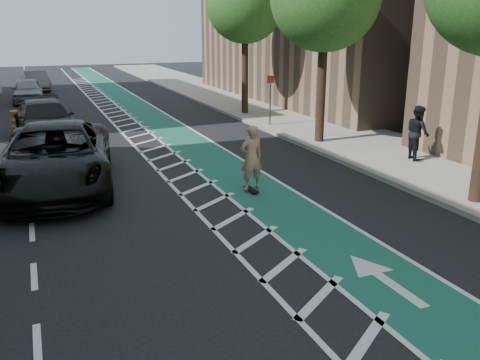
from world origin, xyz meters
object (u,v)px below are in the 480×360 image
skateboarder (251,158)px  suv_far (45,120)px  suv_near (55,157)px  barrel_a (4,192)px

skateboarder → suv_far: skateboarder is taller
suv_near → barrel_a: 1.97m
suv_near → suv_far: bearing=97.4°
suv_near → barrel_a: suv_near is taller
suv_near → suv_far: size_ratio=1.24×
suv_far → barrel_a: bearing=-104.3°
skateboarder → suv_near: bearing=-28.9°
suv_far → skateboarder: bearing=-68.4°
suv_near → suv_far: (0.00, 7.65, -0.15)m
barrel_a → skateboarder: bearing=-11.0°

